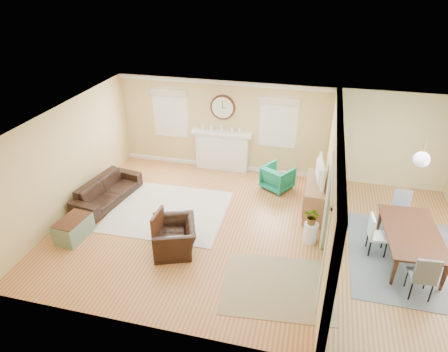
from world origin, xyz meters
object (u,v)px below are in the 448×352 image
(green_chair, at_px, (278,178))
(dining_table, at_px, (411,245))
(eames_chair, at_px, (175,237))
(credenza, at_px, (315,197))
(sofa, at_px, (107,191))

(green_chair, relative_size, dining_table, 0.38)
(eames_chair, relative_size, dining_table, 0.53)
(dining_table, bearing_deg, green_chair, 50.09)
(credenza, bearing_deg, eames_chair, -141.49)
(eames_chair, height_order, green_chair, same)
(eames_chair, height_order, credenza, credenza)
(sofa, bearing_deg, green_chair, -59.16)
(green_chair, distance_m, credenza, 1.35)
(credenza, relative_size, dining_table, 0.76)
(eames_chair, distance_m, credenza, 3.53)
(green_chair, height_order, dining_table, dining_table)
(eames_chair, bearing_deg, sofa, -142.90)
(sofa, height_order, eames_chair, eames_chair)
(sofa, height_order, dining_table, dining_table)
(credenza, bearing_deg, sofa, -171.46)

